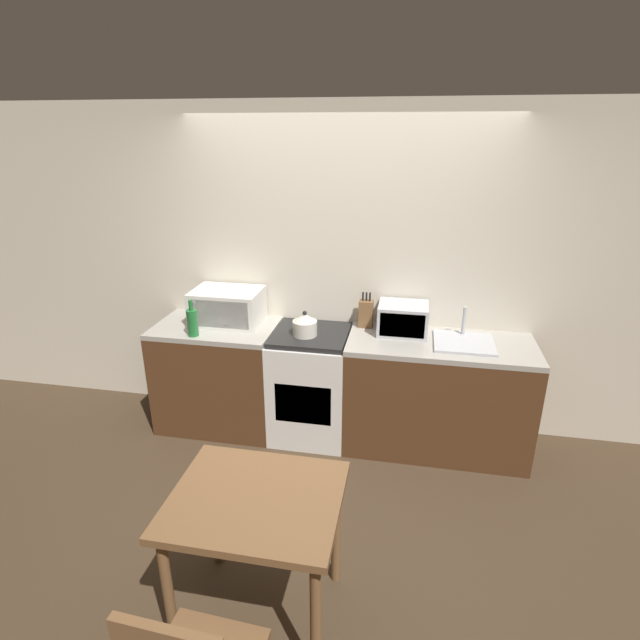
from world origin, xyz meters
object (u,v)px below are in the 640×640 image
object	(u,v)px
microwave	(227,306)
bottle	(192,322)
stove_range	(311,384)
dining_table	(257,515)
kettle	(305,325)
toaster_oven	(403,319)

from	to	relation	value
microwave	bottle	distance (m)	0.36
stove_range	microwave	distance (m)	0.93
microwave	dining_table	bearing A→B (deg)	-66.04
microwave	dining_table	xyz separation A→B (m)	(0.80, -1.80, -0.39)
bottle	kettle	bearing A→B (deg)	11.47
microwave	dining_table	size ratio (longest dim) A/B	0.67
microwave	dining_table	distance (m)	2.00
kettle	bottle	world-z (taller)	bottle
stove_range	toaster_oven	bearing A→B (deg)	10.74
toaster_oven	kettle	bearing A→B (deg)	-165.64
toaster_oven	microwave	bearing A→B (deg)	-178.26
stove_range	kettle	xyz separation A→B (m)	(-0.03, -0.06, 0.54)
microwave	toaster_oven	world-z (taller)	microwave
bottle	dining_table	size ratio (longest dim) A/B	0.35
microwave	dining_table	world-z (taller)	microwave
dining_table	microwave	bearing A→B (deg)	113.96
stove_range	kettle	world-z (taller)	kettle
toaster_oven	dining_table	bearing A→B (deg)	-108.44
kettle	microwave	bearing A→B (deg)	167.88
kettle	microwave	distance (m)	0.69
kettle	bottle	xyz separation A→B (m)	(-0.84, -0.17, 0.03)
stove_range	kettle	bearing A→B (deg)	-120.72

